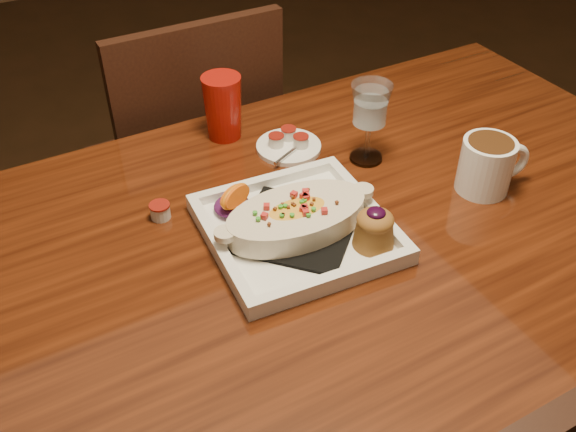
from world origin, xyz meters
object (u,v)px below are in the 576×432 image
plate (302,222)px  coffee_mug (488,163)px  chair_far (191,165)px  saucer (289,145)px  table (319,274)px  goblet (370,109)px  red_tumbler (223,107)px

plate → coffee_mug: 0.36m
coffee_mug → chair_far: bearing=128.2°
chair_far → plate: size_ratio=2.98×
saucer → coffee_mug: bearing=-49.3°
chair_far → plate: bearing=87.1°
table → coffee_mug: 0.36m
plate → goblet: 0.28m
table → goblet: size_ratio=9.38×
table → red_tumbler: 0.39m
plate → red_tumbler: size_ratio=2.37×
plate → coffee_mug: bearing=-2.8°
red_tumbler → goblet: bearing=-46.1°
table → goblet: 0.32m
table → plate: 0.13m
coffee_mug → red_tumbler: bearing=142.8°
chair_far → saucer: bearing=101.6°
chair_far → coffee_mug: chair_far is taller
coffee_mug → plate: bearing=-175.0°
table → goblet: goblet is taller
chair_far → coffee_mug: size_ratio=6.93×
table → chair_far: (-0.00, 0.63, -0.15)m
chair_far → red_tumbler: size_ratio=7.07×
table → saucer: (0.08, 0.25, 0.11)m
chair_far → goblet: (0.19, -0.48, 0.35)m
coffee_mug → red_tumbler: red_tumbler is taller
coffee_mug → saucer: 0.38m
plate → saucer: size_ratio=2.41×
goblet → chair_far: bearing=111.6°
table → plate: size_ratio=4.81×
chair_far → saucer: size_ratio=7.20×
table → saucer: size_ratio=11.61×
chair_far → red_tumbler: bearing=87.5°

